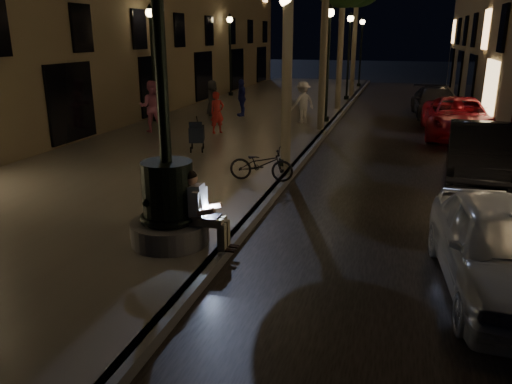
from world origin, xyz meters
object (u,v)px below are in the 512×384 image
(lamp_left_c, at_px, (230,44))
(pedestrian_pink, at_px, (152,107))
(lamp_curb_d, at_px, (361,43))
(car_front, at_px, (501,248))
(fountain_lamppost, at_px, (168,189))
(lamp_curb_b, at_px, (329,49))
(pedestrian_dark, at_px, (212,98))
(stroller, at_px, (197,134))
(pedestrian_red, at_px, (217,113))
(seated_man_laptop, at_px, (201,207))
(pedestrian_white, at_px, (303,102))
(bicycle, at_px, (261,164))
(lamp_curb_c, at_px, (349,45))
(lamp_left_b, at_px, (152,49))
(pedestrian_blue, at_px, (242,98))
(lamp_curb_a, at_px, (285,56))
(car_third, at_px, (458,118))
(car_rear, at_px, (435,102))
(car_second, at_px, (478,151))

(lamp_left_c, bearing_deg, pedestrian_pink, -85.08)
(lamp_curb_d, bearing_deg, car_front, -80.99)
(fountain_lamppost, xyz_separation_m, car_front, (5.44, 0.08, -0.49))
(lamp_curb_b, bearing_deg, pedestrian_dark, 178.35)
(stroller, bearing_deg, pedestrian_red, 79.17)
(seated_man_laptop, distance_m, pedestrian_dark, 15.08)
(pedestrian_red, relative_size, pedestrian_white, 0.90)
(stroller, height_order, bicycle, stroller)
(seated_man_laptop, distance_m, lamp_curb_c, 22.12)
(seated_man_laptop, bearing_deg, pedestrian_red, 108.91)
(seated_man_laptop, height_order, lamp_left_b, lamp_left_b)
(pedestrian_red, xyz_separation_m, pedestrian_blue, (-0.40, 4.28, 0.05))
(lamp_curb_c, relative_size, pedestrian_pink, 2.48)
(seated_man_laptop, bearing_deg, fountain_lamppost, -180.00)
(lamp_left_c, distance_m, stroller, 15.69)
(pedestrian_blue, bearing_deg, bicycle, -12.31)
(lamp_left_b, distance_m, stroller, 6.84)
(lamp_left_c, distance_m, car_front, 25.04)
(pedestrian_dark, bearing_deg, lamp_curb_a, -138.90)
(pedestrian_white, bearing_deg, lamp_left_c, -100.34)
(lamp_curb_c, xyz_separation_m, car_front, (4.74, -21.92, -2.51))
(pedestrian_pink, bearing_deg, car_third, 176.29)
(lamp_curb_c, height_order, lamp_curb_d, same)
(stroller, relative_size, pedestrian_blue, 0.66)
(bicycle, bearing_deg, lamp_curb_d, -5.27)
(lamp_curb_b, height_order, pedestrian_white, lamp_curb_b)
(lamp_left_b, bearing_deg, car_third, 4.64)
(lamp_left_c, distance_m, car_third, 15.48)
(pedestrian_pink, height_order, pedestrian_dark, pedestrian_pink)
(lamp_left_b, distance_m, car_third, 12.64)
(lamp_curb_b, bearing_deg, bicycle, -91.16)
(fountain_lamppost, relative_size, car_third, 0.97)
(fountain_lamppost, bearing_deg, lamp_curb_d, 88.66)
(pedestrian_white, height_order, bicycle, pedestrian_white)
(lamp_curb_b, relative_size, pedestrian_blue, 2.89)
(seated_man_laptop, distance_m, pedestrian_blue, 14.91)
(bicycle, bearing_deg, pedestrian_dark, 22.59)
(stroller, xyz_separation_m, pedestrian_blue, (-0.85, 7.37, 0.28))
(stroller, xyz_separation_m, pedestrian_pink, (-2.93, 2.64, 0.42))
(lamp_left_c, bearing_deg, car_front, -61.62)
(lamp_curb_a, relative_size, pedestrian_blue, 2.89)
(pedestrian_dark, xyz_separation_m, bicycle, (5.11, -9.84, -0.37))
(car_front, xyz_separation_m, car_rear, (-0.07, 17.83, -0.03))
(bicycle, bearing_deg, car_front, -135.43)
(lamp_curb_a, distance_m, pedestrian_white, 7.68)
(car_second, distance_m, car_third, 6.09)
(pedestrian_white, distance_m, pedestrian_blue, 3.25)
(fountain_lamppost, xyz_separation_m, pedestrian_white, (-0.20, 13.31, -0.14))
(lamp_curb_b, bearing_deg, pedestrian_pink, -144.33)
(pedestrian_blue, bearing_deg, fountain_lamppost, -20.02)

